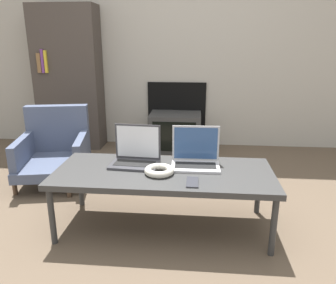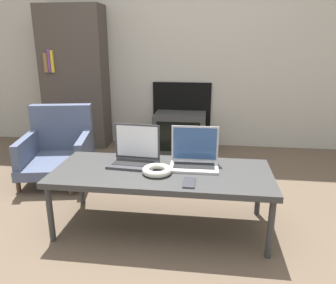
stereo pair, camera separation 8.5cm
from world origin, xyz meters
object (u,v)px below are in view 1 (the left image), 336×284
at_px(laptop_left, 136,155).
at_px(headphones, 159,171).
at_px(armchair, 55,148).
at_px(laptop_right, 196,157).
at_px(phone, 192,182).
at_px(tv, 175,132).

relative_size(laptop_left, headphones, 1.77).
bearing_deg(laptop_left, armchair, 147.76).
height_order(laptop_right, phone, laptop_right).
bearing_deg(armchair, laptop_left, -47.87).
bearing_deg(armchair, headphones, -49.12).
xyz_separation_m(tv, armchair, (-0.98, -0.88, 0.07)).
distance_m(laptop_right, headphones, 0.27).
height_order(headphones, tv, headphones).
xyz_separation_m(laptop_right, phone, (-0.01, -0.28, -0.06)).
height_order(headphones, armchair, armchair).
distance_m(laptop_left, armchair, 1.04).
bearing_deg(laptop_left, laptop_right, 4.16).
bearing_deg(headphones, armchair, 142.37).
relative_size(laptop_left, phone, 2.24).
height_order(laptop_left, armchair, laptop_left).
height_order(phone, tv, tv).
xyz_separation_m(headphones, phone, (0.20, -0.12, -0.02)).
bearing_deg(armchair, laptop_right, -38.10).
bearing_deg(phone, laptop_left, 143.55).
xyz_separation_m(headphones, tv, (-0.01, 1.65, -0.21)).
bearing_deg(armchair, tv, 30.53).
bearing_deg(headphones, phone, -29.80).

